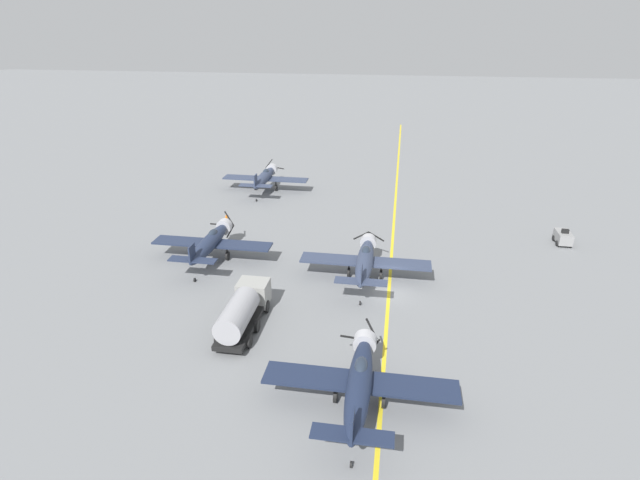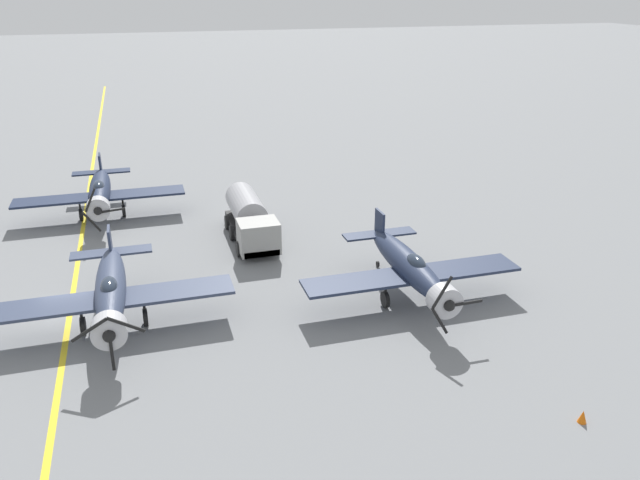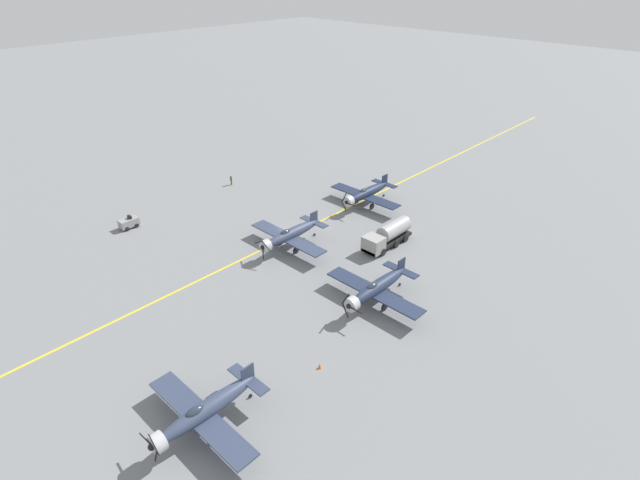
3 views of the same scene
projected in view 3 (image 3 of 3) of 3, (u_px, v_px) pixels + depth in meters
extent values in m
plane|color=slate|center=(289.00, 237.00, 67.77)|extent=(400.00, 400.00, 0.00)
cube|color=yellow|center=(289.00, 236.00, 67.77)|extent=(0.30, 160.00, 0.01)
ellipsoid|color=#232D46|center=(379.00, 286.00, 54.02)|extent=(1.50, 9.50, 1.42)
cylinder|color=#B7B7BC|center=(352.00, 304.00, 51.22)|extent=(1.58, 0.90, 1.58)
ellipsoid|color=#232D3D|center=(372.00, 286.00, 53.02)|extent=(0.80, 1.70, 0.76)
cube|color=#232D46|center=(374.00, 292.00, 53.71)|extent=(12.00, 2.10, 0.16)
cube|color=#232D46|center=(401.00, 270.00, 56.52)|extent=(4.40, 1.10, 0.12)
cube|color=#232D46|center=(401.00, 265.00, 56.20)|extent=(0.14, 1.30, 1.60)
sphere|color=black|center=(349.00, 306.00, 50.91)|extent=(0.56, 0.56, 0.56)
cube|color=black|center=(355.00, 310.00, 50.39)|extent=(1.75, 0.06, 0.17)
cube|color=black|center=(345.00, 310.00, 51.55)|extent=(1.02, 0.06, 1.57)
cube|color=black|center=(346.00, 298.00, 50.78)|extent=(0.97, 0.06, 1.60)
cylinder|color=black|center=(385.00, 302.00, 53.12)|extent=(0.14, 0.14, 1.26)
cylinder|color=black|center=(384.00, 307.00, 53.43)|extent=(0.22, 0.90, 0.90)
cylinder|color=black|center=(363.00, 291.00, 54.92)|extent=(0.14, 0.14, 1.26)
cylinder|color=black|center=(363.00, 295.00, 55.23)|extent=(0.22, 0.90, 0.90)
cylinder|color=black|center=(400.00, 284.00, 57.56)|extent=(0.12, 0.36, 0.36)
ellipsoid|color=#323D56|center=(292.00, 233.00, 64.32)|extent=(1.50, 9.50, 1.42)
cylinder|color=#B7B7BC|center=(266.00, 246.00, 61.52)|extent=(1.58, 0.90, 1.58)
ellipsoid|color=#232D3D|center=(285.00, 233.00, 63.32)|extent=(0.80, 1.70, 0.76)
cube|color=#323D56|center=(288.00, 238.00, 64.01)|extent=(12.00, 2.10, 0.16)
cube|color=#323D56|center=(314.00, 222.00, 66.81)|extent=(4.40, 1.10, 0.12)
cube|color=#323D56|center=(314.00, 217.00, 66.49)|extent=(0.14, 1.30, 1.60)
sphere|color=black|center=(263.00, 247.00, 61.20)|extent=(0.56, 0.56, 0.56)
cube|color=black|center=(258.00, 242.00, 61.45)|extent=(1.59, 0.06, 0.98)
cube|color=black|center=(266.00, 246.00, 60.53)|extent=(1.58, 0.06, 1.01)
cube|color=black|center=(263.00, 253.00, 61.63)|extent=(0.16, 0.06, 1.75)
cylinder|color=black|center=(296.00, 246.00, 63.42)|extent=(0.14, 0.14, 1.26)
cylinder|color=black|center=(296.00, 250.00, 63.73)|extent=(0.22, 0.90, 0.90)
cylinder|color=black|center=(280.00, 238.00, 65.22)|extent=(0.14, 0.14, 1.26)
cylinder|color=black|center=(280.00, 242.00, 65.53)|extent=(0.22, 0.90, 0.90)
cylinder|color=black|center=(314.00, 235.00, 67.85)|extent=(0.12, 0.36, 0.36)
ellipsoid|color=#1C2740|center=(368.00, 192.00, 75.51)|extent=(1.50, 9.50, 1.42)
cylinder|color=#B7B7BC|center=(349.00, 201.00, 72.71)|extent=(1.58, 0.90, 1.58)
ellipsoid|color=#232D3D|center=(363.00, 191.00, 74.51)|extent=(0.80, 1.70, 0.76)
cube|color=#1C2740|center=(365.00, 196.00, 75.20)|extent=(12.00, 2.10, 0.16)
cube|color=#1C2740|center=(384.00, 184.00, 78.01)|extent=(4.40, 1.10, 0.12)
cube|color=#1C2740|center=(385.00, 180.00, 77.69)|extent=(0.14, 1.30, 1.60)
sphere|color=black|center=(346.00, 202.00, 72.40)|extent=(0.56, 0.56, 0.56)
cube|color=black|center=(351.00, 205.00, 71.90)|extent=(1.76, 0.06, 0.26)
cube|color=black|center=(344.00, 206.00, 73.05)|extent=(1.09, 0.06, 1.53)
cube|color=black|center=(345.00, 197.00, 72.24)|extent=(0.89, 0.06, 1.63)
cylinder|color=black|center=(372.00, 203.00, 74.61)|extent=(0.14, 0.14, 1.26)
cylinder|color=black|center=(372.00, 206.00, 74.92)|extent=(0.22, 0.90, 0.90)
cylinder|color=black|center=(357.00, 197.00, 76.41)|extent=(0.14, 0.14, 1.26)
cylinder|color=black|center=(357.00, 200.00, 76.72)|extent=(0.22, 0.90, 0.90)
cylinder|color=black|center=(384.00, 195.00, 79.05)|extent=(0.12, 0.36, 0.36)
ellipsoid|color=#323C56|center=(208.00, 408.00, 39.42)|extent=(1.50, 9.50, 1.42)
cylinder|color=#B7B7BC|center=(158.00, 443.00, 36.62)|extent=(1.58, 0.90, 1.58)
ellipsoid|color=#232D3D|center=(195.00, 412.00, 38.42)|extent=(0.80, 1.70, 0.76)
cube|color=#323C56|center=(200.00, 417.00, 39.11)|extent=(12.00, 2.10, 0.16)
cube|color=#323C56|center=(248.00, 379.00, 41.92)|extent=(4.40, 1.10, 0.12)
cube|color=#323C56|center=(248.00, 374.00, 41.60)|extent=(0.14, 1.30, 1.60)
sphere|color=black|center=(152.00, 447.00, 36.31)|extent=(0.56, 0.56, 0.56)
cube|color=black|center=(156.00, 457.00, 36.50)|extent=(0.80, 0.06, 1.67)
cube|color=black|center=(145.00, 439.00, 36.77)|extent=(1.75, 0.06, 0.36)
cube|color=black|center=(154.00, 445.00, 35.64)|extent=(1.17, 0.06, 1.47)
cylinder|color=black|center=(213.00, 433.00, 38.52)|extent=(0.14, 0.14, 1.26)
cylinder|color=black|center=(214.00, 439.00, 38.83)|extent=(0.22, 0.90, 0.90)
cylinder|color=black|center=(191.00, 412.00, 40.32)|extent=(0.14, 0.14, 1.26)
cylinder|color=black|center=(192.00, 417.00, 40.63)|extent=(0.22, 0.90, 0.90)
cylinder|color=black|center=(250.00, 396.00, 42.95)|extent=(0.12, 0.36, 0.36)
cube|color=black|center=(387.00, 241.00, 65.41)|extent=(2.25, 8.00, 0.40)
cube|color=#999993|center=(373.00, 244.00, 63.15)|extent=(2.50, 2.08, 2.00)
cylinder|color=#9E9EA3|center=(394.00, 229.00, 65.60)|extent=(2.10, 4.96, 2.10)
cylinder|color=black|center=(383.00, 252.00, 63.20)|extent=(0.30, 1.00, 1.00)
cylinder|color=black|center=(368.00, 246.00, 64.62)|extent=(0.30, 1.00, 1.00)
cylinder|color=black|center=(396.00, 244.00, 65.01)|extent=(0.30, 1.00, 1.00)
cylinder|color=black|center=(382.00, 238.00, 66.44)|extent=(0.30, 1.00, 1.00)
cylinder|color=black|center=(406.00, 238.00, 66.32)|extent=(0.30, 1.00, 1.00)
cylinder|color=black|center=(391.00, 232.00, 67.74)|extent=(0.30, 1.00, 1.00)
cube|color=gray|center=(129.00, 223.00, 69.60)|extent=(1.40, 2.60, 1.10)
cube|color=black|center=(129.00, 217.00, 69.38)|extent=(0.70, 0.36, 0.44)
cylinder|color=black|center=(127.00, 229.00, 68.99)|extent=(0.20, 0.60, 0.60)
cylinder|color=black|center=(122.00, 226.00, 69.81)|extent=(0.20, 0.60, 0.60)
cylinder|color=black|center=(137.00, 226.00, 69.89)|extent=(0.20, 0.60, 0.60)
cylinder|color=black|center=(132.00, 222.00, 70.71)|extent=(0.20, 0.60, 0.60)
cylinder|color=#515638|center=(231.00, 183.00, 82.91)|extent=(0.25, 0.25, 0.81)
cylinder|color=#515638|center=(231.00, 178.00, 82.55)|extent=(0.37, 0.37, 0.67)
sphere|color=tan|center=(231.00, 176.00, 82.33)|extent=(0.22, 0.22, 0.22)
cone|color=orange|center=(320.00, 366.00, 45.98)|extent=(0.36, 0.36, 0.55)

